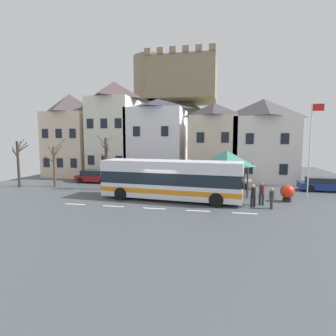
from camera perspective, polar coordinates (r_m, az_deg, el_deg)
ground_plane at (r=20.65m, az=-1.35°, el=-7.17°), size 40.00×60.00×0.07m
townhouse_00 at (r=36.56m, az=-20.15°, el=6.52°), size 5.48×5.11×10.43m
townhouse_01 at (r=34.35m, az=-11.38°, el=7.99°), size 5.17×6.12×11.83m
townhouse_02 at (r=32.86m, az=-2.22°, el=6.27°), size 6.45×6.71×9.63m
townhouse_03 at (r=31.21m, az=9.71°, el=5.49°), size 5.12×5.28×8.85m
townhouse_04 at (r=32.15m, az=19.57°, el=5.59°), size 6.76×6.60×9.24m
hilltop_castle at (r=49.33m, az=3.34°, el=8.62°), size 33.70×33.70×19.34m
transit_bus at (r=20.79m, az=0.58°, el=-2.62°), size 11.14×3.64×3.08m
bus_shelter at (r=23.80m, az=12.50°, el=1.98°), size 3.60×3.60×3.76m
parked_car_00 at (r=26.99m, az=12.94°, el=-2.70°), size 4.25×2.16×1.33m
parked_car_01 at (r=28.37m, az=30.54°, el=-3.03°), size 4.49×1.91×1.27m
parked_car_02 at (r=30.47m, az=-15.47°, el=-1.74°), size 4.08×1.97×1.38m
parked_car_03 at (r=27.82m, az=-7.43°, el=-2.29°), size 4.22×2.41×1.39m
pedestrian_00 at (r=22.22m, az=15.19°, el=-4.22°), size 0.29×0.34×1.53m
pedestrian_01 at (r=19.56m, az=17.80°, el=-5.52°), size 0.36×0.33×1.61m
pedestrian_02 at (r=20.37m, az=19.43°, el=-5.05°), size 0.39×0.36×1.65m
pedestrian_03 at (r=19.55m, az=21.34°, el=-5.99°), size 0.33×0.38×1.44m
public_bench at (r=26.33m, az=12.44°, el=-3.30°), size 1.65×0.48×0.87m
flagpole at (r=24.54m, az=28.31°, el=4.61°), size 0.95×0.10×7.62m
harbour_buoy at (r=22.30m, az=24.20°, el=-4.74°), size 1.05×1.05×1.30m
bare_tree_00 at (r=28.93m, az=-23.18°, el=0.69°), size 2.09×1.29×4.78m
bare_tree_01 at (r=30.26m, az=-29.39°, el=1.21°), size 2.10×1.73×4.79m
bare_tree_02 at (r=25.72m, az=-13.05°, el=1.20°), size 1.18×1.85×5.11m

